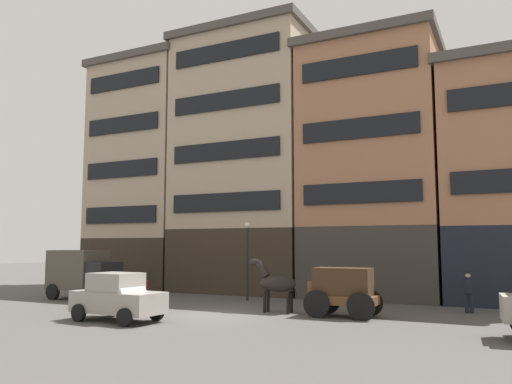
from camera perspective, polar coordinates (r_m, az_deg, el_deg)
name	(u,v)px	position (r m, az deg, el deg)	size (l,w,h in m)	color
ground_plane	(213,315)	(21.79, -4.89, -13.62)	(120.00, 120.00, 0.00)	#4C4947
building_far_left	(151,173)	(37.23, -11.74, 2.08)	(7.47, 6.66, 16.00)	#33281E
building_center_left	(249,160)	(33.02, -0.85, 3.56)	(9.06, 6.66, 16.68)	#33281E
building_center_right	(374,167)	(30.05, 13.09, 2.70)	(7.92, 6.66, 14.64)	#38332D
cargo_wagon	(342,288)	(21.25, 9.63, -10.65)	(2.91, 1.52, 1.98)	brown
draft_horse	(276,283)	(22.28, 2.23, -10.19)	(2.34, 0.61, 2.30)	black
delivery_truck_far	(85,273)	(29.17, -18.66, -8.58)	(4.38, 2.18, 2.62)	black
sedan_dark	(117,297)	(20.61, -15.32, -11.32)	(3.80, 2.07, 1.83)	gray
pedestrian_officer	(468,290)	(23.99, 22.79, -10.12)	(0.47, 0.47, 1.79)	black
streetlamp_curbside	(247,249)	(27.00, -0.98, -6.48)	(0.32, 0.32, 4.12)	black
fire_hydrant_curbside	(146,287)	(31.10, -12.23, -10.42)	(0.24, 0.24, 0.83)	maroon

